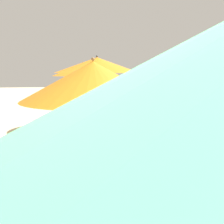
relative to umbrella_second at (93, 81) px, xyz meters
name	(u,v)px	position (x,y,z in m)	size (l,w,h in m)	color
umbrella_second	(93,81)	(0.00, 0.00, 0.00)	(2.36, 2.36, 2.62)	olive
lounger_second_shoreside	(135,169)	(0.98, 1.08, -1.98)	(1.30, 0.79, 0.55)	#D8593F
umbrella_third	(97,65)	(0.36, 3.02, 0.32)	(2.34, 2.34, 2.83)	#4C4C51
lounger_third_shoreside	(125,134)	(1.38, 4.13, -1.93)	(1.45, 0.59, 0.54)	#D8593F
lounger_third_inland	(125,154)	(0.95, 1.96, -1.91)	(1.25, 0.60, 0.64)	yellow
umbrella_farthest	(83,70)	(0.14, 6.72, 0.22)	(2.55, 2.55, 2.78)	olive
lounger_farthest_shoreside	(105,117)	(1.14, 7.73, -1.94)	(1.46, 0.61, 0.66)	#D8593F
lounger_farthest_inland	(113,125)	(1.25, 5.77, -1.93)	(1.34, 0.77, 0.60)	#D8593F
beach_ball	(146,116)	(3.29, 8.20, -2.06)	(0.36, 0.36, 0.36)	#E54C38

